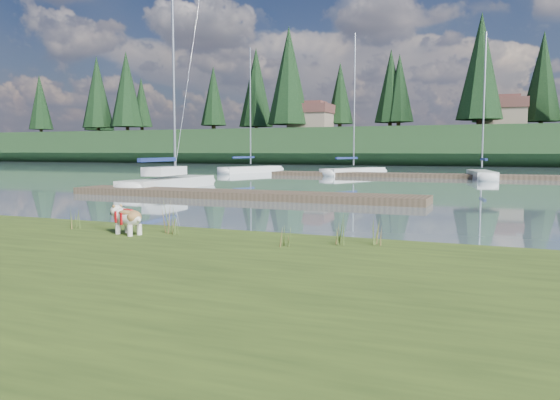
% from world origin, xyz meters
% --- Properties ---
extents(ground, '(200.00, 200.00, 0.00)m').
position_xyz_m(ground, '(0.00, 30.00, 0.00)').
color(ground, gray).
rests_on(ground, ground).
extents(bank, '(60.00, 9.00, 0.35)m').
position_xyz_m(bank, '(0.00, -6.00, 0.17)').
color(bank, '#3A4F19').
rests_on(bank, ground).
extents(ridge, '(200.00, 20.00, 5.00)m').
position_xyz_m(ridge, '(0.00, 73.00, 2.50)').
color(ridge, '#193218').
rests_on(ridge, ground).
extents(bulldog, '(0.96, 0.59, 0.56)m').
position_xyz_m(bulldog, '(-0.37, -2.88, 0.70)').
color(bulldog, silver).
rests_on(bulldog, bank).
extents(sailboat_main, '(2.10, 8.38, 11.99)m').
position_xyz_m(sailboat_main, '(-9.91, 13.28, 0.42)').
color(sailboat_main, silver).
rests_on(sailboat_main, ground).
extents(dock_near, '(16.00, 2.00, 0.30)m').
position_xyz_m(dock_near, '(-4.00, 9.00, 0.15)').
color(dock_near, '#4C3D2C').
rests_on(dock_near, ground).
extents(dock_far, '(26.00, 2.20, 0.30)m').
position_xyz_m(dock_far, '(2.00, 30.00, 0.15)').
color(dock_far, '#4C3D2C').
rests_on(dock_far, ground).
extents(sailboat_bg_0, '(3.83, 7.83, 11.25)m').
position_xyz_m(sailboat_bg_0, '(-14.63, 33.65, 0.32)').
color(sailboat_bg_0, silver).
rests_on(sailboat_bg_0, ground).
extents(sailboat_bg_1, '(4.42, 7.74, 11.59)m').
position_xyz_m(sailboat_bg_1, '(-4.80, 32.87, 0.33)').
color(sailboat_bg_1, silver).
rests_on(sailboat_bg_1, ground).
extents(sailboat_bg_2, '(2.54, 6.94, 10.37)m').
position_xyz_m(sailboat_bg_2, '(4.87, 30.23, 0.33)').
color(sailboat_bg_2, silver).
rests_on(sailboat_bg_2, ground).
extents(weed_0, '(0.17, 0.14, 0.70)m').
position_xyz_m(weed_0, '(0.29, -2.42, 0.64)').
color(weed_0, '#475B23').
rests_on(weed_0, bank).
extents(weed_1, '(0.17, 0.14, 0.43)m').
position_xyz_m(weed_1, '(0.54, -2.57, 0.53)').
color(weed_1, '#475B23').
rests_on(weed_1, bank).
extents(weed_2, '(0.17, 0.14, 0.55)m').
position_xyz_m(weed_2, '(3.85, -2.42, 0.58)').
color(weed_2, '#475B23').
rests_on(weed_2, bank).
extents(weed_3, '(0.17, 0.14, 0.45)m').
position_xyz_m(weed_3, '(-1.94, -2.66, 0.54)').
color(weed_3, '#475B23').
rests_on(weed_3, bank).
extents(weed_4, '(0.17, 0.14, 0.36)m').
position_xyz_m(weed_4, '(3.05, -2.97, 0.50)').
color(weed_4, '#475B23').
rests_on(weed_4, bank).
extents(weed_5, '(0.17, 0.14, 0.56)m').
position_xyz_m(weed_5, '(4.50, -2.15, 0.59)').
color(weed_5, '#475B23').
rests_on(weed_5, bank).
extents(mud_lip, '(60.00, 0.50, 0.14)m').
position_xyz_m(mud_lip, '(0.00, -1.60, 0.07)').
color(mud_lip, '#33281C').
rests_on(mud_lip, ground).
extents(conifer_0, '(5.72, 5.72, 14.15)m').
position_xyz_m(conifer_0, '(-55.00, 67.00, 12.64)').
color(conifer_0, '#382619').
rests_on(conifer_0, ridge).
extents(conifer_1, '(4.40, 4.40, 11.30)m').
position_xyz_m(conifer_1, '(-40.00, 71.00, 11.28)').
color(conifer_1, '#382619').
rests_on(conifer_1, ridge).
extents(conifer_2, '(6.60, 6.60, 16.05)m').
position_xyz_m(conifer_2, '(-25.00, 68.00, 13.54)').
color(conifer_2, '#382619').
rests_on(conifer_2, ridge).
extents(conifer_3, '(4.84, 4.84, 12.25)m').
position_xyz_m(conifer_3, '(-10.00, 72.00, 11.74)').
color(conifer_3, '#382619').
rests_on(conifer_3, ridge).
extents(conifer_4, '(6.16, 6.16, 15.10)m').
position_xyz_m(conifer_4, '(3.00, 66.00, 13.09)').
color(conifer_4, '#382619').
rests_on(conifer_4, ridge).
extents(house_0, '(6.30, 5.30, 4.65)m').
position_xyz_m(house_0, '(-22.00, 70.00, 7.31)').
color(house_0, gray).
rests_on(house_0, ridge).
extents(house_1, '(6.30, 5.30, 4.65)m').
position_xyz_m(house_1, '(6.00, 71.00, 7.31)').
color(house_1, gray).
rests_on(house_1, ridge).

